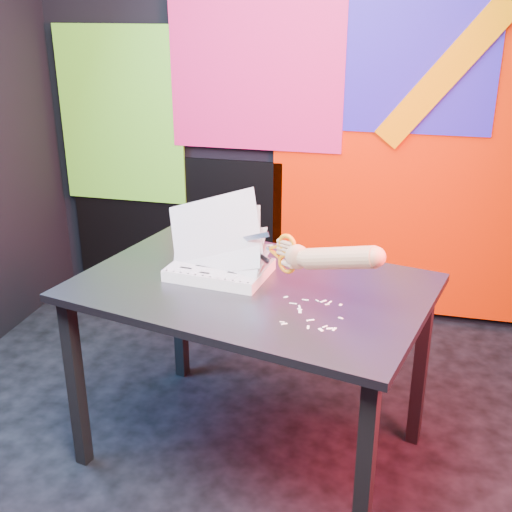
# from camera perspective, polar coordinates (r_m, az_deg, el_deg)

# --- Properties ---
(room) EXTENTS (3.01, 3.01, 2.71)m
(room) POSITION_cam_1_polar(r_m,az_deg,el_deg) (2.09, -3.00, 11.56)
(room) COLOR black
(room) RESTS_ON ground
(backdrop) EXTENTS (2.88, 0.05, 2.08)m
(backdrop) POSITION_cam_1_polar(r_m,az_deg,el_deg) (3.55, 4.95, 9.32)
(backdrop) COLOR red
(backdrop) RESTS_ON ground
(work_table) EXTENTS (1.42, 1.10, 0.75)m
(work_table) POSITION_cam_1_polar(r_m,az_deg,el_deg) (2.39, -0.35, -4.32)
(work_table) COLOR black
(work_table) RESTS_ON ground
(printout_stack) EXTENTS (0.43, 0.30, 0.34)m
(printout_stack) POSITION_cam_1_polar(r_m,az_deg,el_deg) (2.43, -3.27, -0.99)
(printout_stack) COLOR white
(printout_stack) RESTS_ON work_table
(scissors) EXTENTS (0.24, 0.13, 0.15)m
(scissors) POSITION_cam_1_polar(r_m,az_deg,el_deg) (2.27, 2.42, 0.30)
(scissors) COLOR #9CA1AB
(scissors) RESTS_ON printout_stack
(hand_forearm) EXTENTS (0.38, 0.22, 0.16)m
(hand_forearm) POSITION_cam_1_polar(r_m,az_deg,el_deg) (2.14, 6.80, -0.15)
(hand_forearm) COLOR #B3714C
(hand_forearm) RESTS_ON work_table
(paper_clippings) EXTENTS (0.22, 0.23, 0.00)m
(paper_clippings) POSITION_cam_1_polar(r_m,az_deg,el_deg) (2.15, 5.14, -5.13)
(paper_clippings) COLOR silver
(paper_clippings) RESTS_ON work_table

